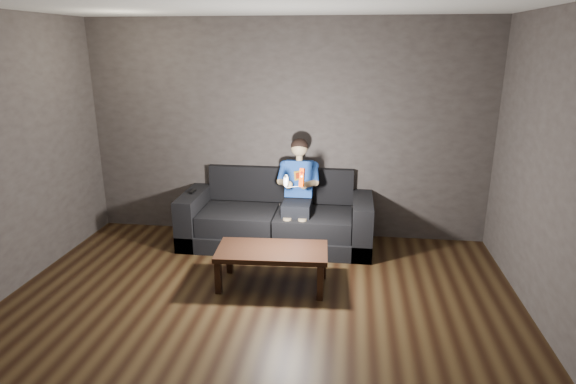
# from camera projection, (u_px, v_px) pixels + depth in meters

# --- Properties ---
(floor) EXTENTS (5.00, 5.00, 0.00)m
(floor) POSITION_uv_depth(u_px,v_px,m) (246.00, 343.00, 4.00)
(floor) COLOR black
(floor) RESTS_ON ground
(back_wall) EXTENTS (5.00, 0.04, 2.70)m
(back_wall) POSITION_uv_depth(u_px,v_px,m) (286.00, 131.00, 5.97)
(back_wall) COLOR #352E2E
(back_wall) RESTS_ON ground
(sofa) EXTENTS (2.31, 1.00, 0.89)m
(sofa) POSITION_uv_depth(u_px,v_px,m) (277.00, 220.00, 5.97)
(sofa) COLOR black
(sofa) RESTS_ON floor
(child) EXTENTS (0.50, 0.61, 1.22)m
(child) POSITION_uv_depth(u_px,v_px,m) (298.00, 185.00, 5.74)
(child) COLOR black
(child) RESTS_ON sofa
(wii_remote_red) EXTENTS (0.06, 0.08, 0.21)m
(wii_remote_red) POSITION_uv_depth(u_px,v_px,m) (302.00, 177.00, 5.22)
(wii_remote_red) COLOR #CA3000
(wii_remote_red) RESTS_ON child
(nunchuk_white) EXTENTS (0.06, 0.09, 0.15)m
(nunchuk_white) POSITION_uv_depth(u_px,v_px,m) (286.00, 181.00, 5.26)
(nunchuk_white) COLOR white
(nunchuk_white) RESTS_ON child
(wii_remote_black) EXTENTS (0.04, 0.15, 0.03)m
(wii_remote_black) POSITION_uv_depth(u_px,v_px,m) (193.00, 191.00, 5.92)
(wii_remote_black) COLOR black
(wii_remote_black) RESTS_ON sofa
(coffee_table) EXTENTS (1.14, 0.62, 0.40)m
(coffee_table) POSITION_uv_depth(u_px,v_px,m) (272.00, 254.00, 4.86)
(coffee_table) COLOR black
(coffee_table) RESTS_ON floor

